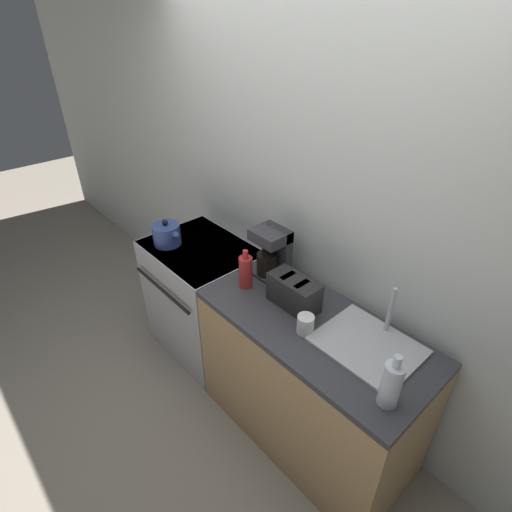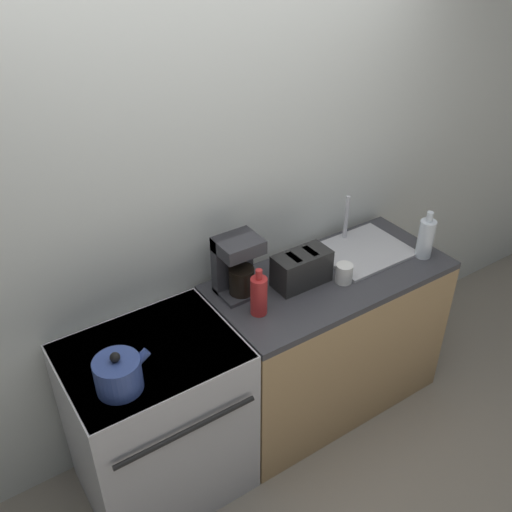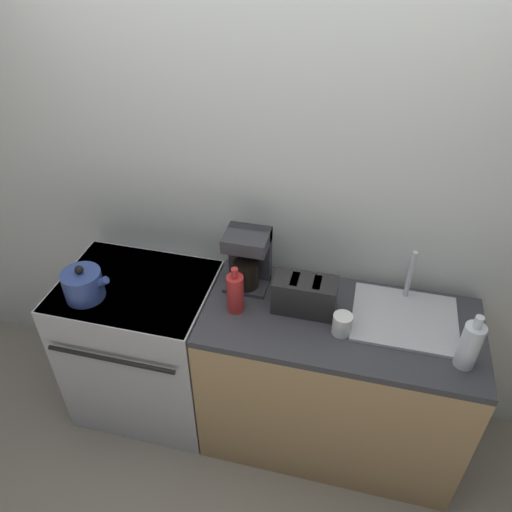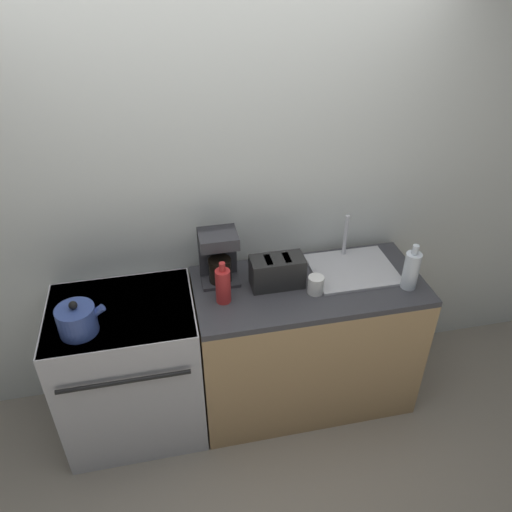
% 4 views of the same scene
% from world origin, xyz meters
% --- Properties ---
extents(ground_plane, '(12.00, 12.00, 0.00)m').
position_xyz_m(ground_plane, '(0.00, 0.00, 0.00)').
color(ground_plane, gray).
extents(wall_back, '(8.00, 0.05, 2.60)m').
position_xyz_m(wall_back, '(0.00, 0.68, 1.30)').
color(wall_back, silver).
rests_on(wall_back, ground_plane).
extents(stove, '(0.78, 0.65, 0.91)m').
position_xyz_m(stove, '(-0.59, 0.30, 0.47)').
color(stove, '#B7B7BC').
rests_on(stove, ground_plane).
extents(counter_block, '(1.31, 0.62, 0.91)m').
position_xyz_m(counter_block, '(0.47, 0.31, 0.46)').
color(counter_block, tan).
rests_on(counter_block, ground_plane).
extents(kettle, '(0.24, 0.19, 0.19)m').
position_xyz_m(kettle, '(-0.78, 0.17, 0.99)').
color(kettle, '#33478C').
rests_on(kettle, stove).
extents(toaster, '(0.30, 0.15, 0.18)m').
position_xyz_m(toaster, '(0.28, 0.34, 1.00)').
color(toaster, black).
rests_on(toaster, counter_block).
extents(coffee_maker, '(0.21, 0.18, 0.31)m').
position_xyz_m(coffee_maker, '(-0.02, 0.47, 1.08)').
color(coffee_maker, '#333338').
rests_on(coffee_maker, counter_block).
extents(sink_tray, '(0.48, 0.40, 0.28)m').
position_xyz_m(sink_tray, '(0.75, 0.39, 0.93)').
color(sink_tray, '#B7B7BC').
rests_on(sink_tray, counter_block).
extents(bottle_red, '(0.08, 0.08, 0.25)m').
position_xyz_m(bottle_red, '(-0.03, 0.26, 1.02)').
color(bottle_red, '#B72828').
rests_on(bottle_red, counter_block).
extents(bottle_clear, '(0.09, 0.09, 0.28)m').
position_xyz_m(bottle_clear, '(1.00, 0.17, 1.03)').
color(bottle_clear, silver).
rests_on(bottle_clear, counter_block).
extents(cup_white, '(0.09, 0.09, 0.10)m').
position_xyz_m(cup_white, '(0.47, 0.23, 0.96)').
color(cup_white, white).
rests_on(cup_white, counter_block).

